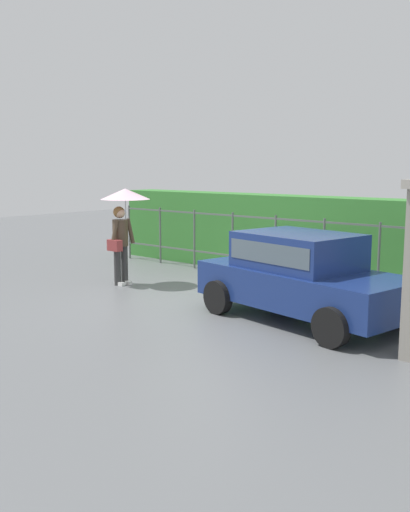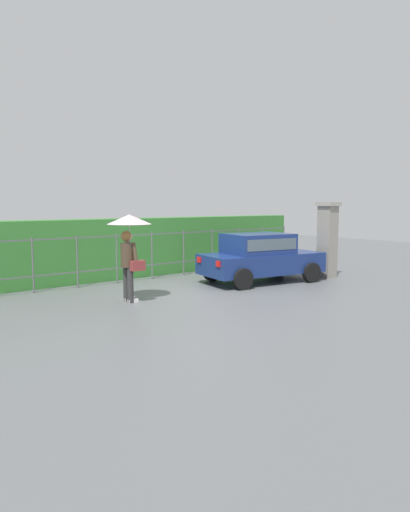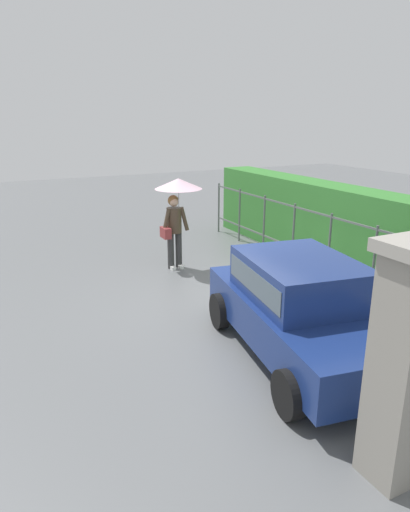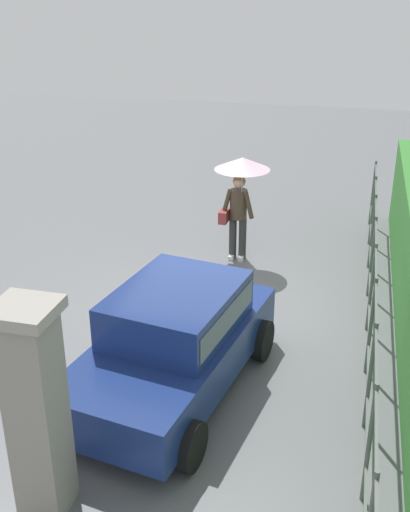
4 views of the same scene
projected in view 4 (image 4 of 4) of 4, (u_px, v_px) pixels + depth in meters
ground_plane at (209, 312)px, 10.53m from camera, size 40.00×40.00×0.00m
car at (175, 337)px, 8.24m from camera, size 3.93×2.35×1.48m
pedestrian at (240, 182)px, 11.92m from camera, size 1.07×1.07×2.11m
gate_pillar at (37, 410)px, 6.13m from camera, size 0.60×0.60×2.42m
fence_section at (372, 301)px, 9.13m from camera, size 11.19×0.05×1.50m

